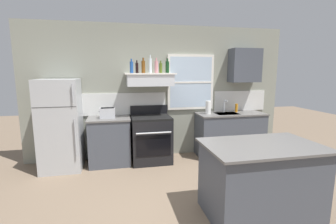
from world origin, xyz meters
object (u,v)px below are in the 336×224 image
object	(u,v)px
toaster	(108,113)
dish_soap_bottle	(236,108)
refrigerator	(61,125)
bottle_clear_tall	(150,65)
bottle_dark_green_wine	(167,67)
bottle_blue_liqueur	(132,67)
bottle_rose_pink	(156,67)
kitchen_island	(260,180)
stove_range	(151,139)
bottle_amber_wine	(143,67)
bottle_olive_oil_square	(161,68)
paper_towel_roll	(208,107)
bottle_balsamic_dark	(137,68)

from	to	relation	value
toaster	dish_soap_bottle	size ratio (longest dim) A/B	1.65
refrigerator	bottle_clear_tall	bearing A→B (deg)	3.50
bottle_clear_tall	bottle_dark_green_wine	bearing A→B (deg)	10.25
bottle_blue_liqueur	bottle_rose_pink	distance (m)	0.47
bottle_dark_green_wine	kitchen_island	xyz separation A→B (m)	(0.70, -2.24, -1.41)
bottle_blue_liqueur	stove_range	bearing A→B (deg)	-8.14
toaster	stove_range	xyz separation A→B (m)	(0.82, -0.03, -0.54)
bottle_amber_wine	kitchen_island	xyz separation A→B (m)	(1.17, -2.24, -1.41)
bottle_olive_oil_square	paper_towel_roll	world-z (taller)	bottle_olive_oil_square
bottle_blue_liqueur	bottle_clear_tall	world-z (taller)	bottle_clear_tall
toaster	bottle_balsamic_dark	size ratio (longest dim) A/B	1.23
stove_range	bottle_balsamic_dark	world-z (taller)	bottle_balsamic_dark
refrigerator	bottle_amber_wine	xyz separation A→B (m)	(1.53, 0.17, 1.05)
bottle_rose_pink	kitchen_island	bearing A→B (deg)	-66.61
bottle_blue_liqueur	bottle_olive_oil_square	world-z (taller)	bottle_blue_liqueur
toaster	paper_towel_roll	world-z (taller)	paper_towel_roll
stove_range	bottle_clear_tall	world-z (taller)	bottle_clear_tall
bottle_blue_liqueur	kitchen_island	xyz separation A→B (m)	(1.41, -2.15, -1.40)
refrigerator	bottle_balsamic_dark	xyz separation A→B (m)	(1.41, 0.11, 1.02)
bottle_balsamic_dark	bottle_rose_pink	bearing A→B (deg)	-3.71
refrigerator	bottle_dark_green_wine	size ratio (longest dim) A/B	5.80
refrigerator	bottle_blue_liqueur	world-z (taller)	bottle_blue_liqueur
stove_range	bottle_dark_green_wine	distance (m)	1.45
bottle_dark_green_wine	bottle_clear_tall	bearing A→B (deg)	-169.75
kitchen_island	toaster	bearing A→B (deg)	131.47
toaster	bottle_olive_oil_square	xyz separation A→B (m)	(1.05, 0.13, 0.84)
refrigerator	kitchen_island	size ratio (longest dim) A/B	1.17
bottle_dark_green_wine	bottle_olive_oil_square	bearing A→B (deg)	173.56
stove_range	bottle_blue_liqueur	world-z (taller)	bottle_blue_liqueur
paper_towel_roll	bottle_clear_tall	bearing A→B (deg)	178.00
stove_range	dish_soap_bottle	distance (m)	1.96
toaster	bottle_blue_liqueur	distance (m)	0.97
toaster	bottle_dark_green_wine	bearing A→B (deg)	5.46
bottle_balsamic_dark	bottle_clear_tall	distance (m)	0.26
refrigerator	toaster	bearing A→B (deg)	3.59
stove_range	dish_soap_bottle	world-z (taller)	same
dish_soap_bottle	kitchen_island	world-z (taller)	dish_soap_bottle
bottle_amber_wine	paper_towel_roll	distance (m)	1.55
toaster	paper_towel_roll	xyz separation A→B (m)	(2.02, 0.01, 0.04)
bottle_olive_oil_square	bottle_dark_green_wine	xyz separation A→B (m)	(0.13, -0.01, 0.02)
kitchen_island	refrigerator	bearing A→B (deg)	142.56
kitchen_island	stove_range	bearing A→B (deg)	116.80
stove_range	bottle_dark_green_wine	xyz separation A→B (m)	(0.36, 0.14, 1.40)
bottle_balsamic_dark	bottle_dark_green_wine	bearing A→B (deg)	5.34
toaster	bottle_dark_green_wine	size ratio (longest dim) A/B	1.05
refrigerator	paper_towel_roll	bearing A→B (deg)	1.21
paper_towel_roll	bottle_olive_oil_square	bearing A→B (deg)	172.99
bottle_balsamic_dark	refrigerator	bearing A→B (deg)	-175.59
refrigerator	bottle_balsamic_dark	bearing A→B (deg)	4.41
refrigerator	dish_soap_bottle	size ratio (longest dim) A/B	9.13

